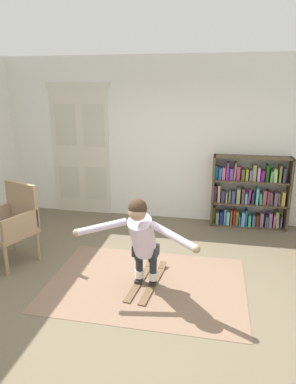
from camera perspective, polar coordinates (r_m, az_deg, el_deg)
The scene contains 8 objects.
ground_plane at distance 4.36m, azimuth -2.84°, elevation -15.95°, with size 7.20×7.20×0.00m, color brown.
back_wall at distance 6.28m, azimuth 2.74°, elevation 8.55°, with size 6.00×0.10×2.90m, color silver.
double_door at distance 6.67m, azimuth -11.00°, elevation 6.85°, with size 1.22×0.05×2.45m.
rug at distance 4.48m, azimuth -0.30°, elevation -14.85°, with size 2.44×1.72×0.01m, color #7F624E.
bookshelf at distance 6.23m, azimuth 16.34°, elevation -0.46°, with size 1.31×0.30×1.25m.
wicker_chair at distance 5.13m, azimuth -21.55°, elevation -4.62°, with size 0.78×0.78×1.10m.
skis_pair at distance 4.50m, azimuth -0.17°, elevation -14.44°, with size 0.37×0.99×0.07m.
person_skier at distance 4.01m, azimuth -1.03°, elevation -7.27°, with size 1.45×0.70×1.14m.
Camera 1 is at (0.91, -3.54, 2.36)m, focal length 32.27 mm.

